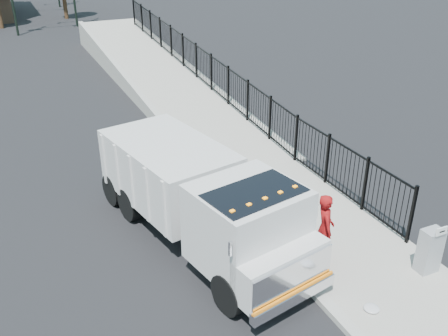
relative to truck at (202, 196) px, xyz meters
name	(u,v)px	position (x,y,z in m)	size (l,w,h in m)	color
ground	(264,239)	(1.68, -0.63, -1.53)	(120.00, 120.00, 0.00)	black
sidewalk	(360,259)	(3.61, -2.63, -1.47)	(3.55, 12.00, 0.12)	#9E998E
curb	(301,277)	(1.68, -2.63, -1.45)	(0.30, 12.00, 0.16)	#ADAAA3
ramp	(161,84)	(3.81, 15.37, -1.53)	(3.95, 24.00, 1.70)	#9E998E
iron_fence	(211,84)	(5.23, 11.37, -0.63)	(0.10, 28.00, 1.80)	black
truck	(202,196)	(0.00, 0.00, 0.00)	(4.05, 8.28, 2.72)	black
worker	(325,229)	(2.55, -2.28, -0.40)	(0.73, 0.48, 2.01)	maroon
utility_cabinet	(430,251)	(4.78, -3.81, -0.78)	(0.55, 0.40, 1.25)	gray
arrow_sign	(442,231)	(4.78, -4.03, -0.05)	(0.35, 0.04, 0.22)	white
debris	(371,308)	(2.50, -4.40, -1.36)	(0.38, 0.38, 0.09)	silver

